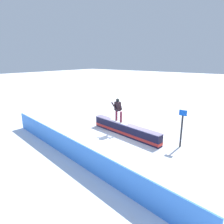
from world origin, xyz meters
TOP-DOWN VIEW (x-y plane):
  - ground_plane at (0.00, 0.00)m, footprint 120.00×120.00m
  - grind_box at (0.00, 0.00)m, footprint 5.22×1.27m
  - snowboarder at (0.64, -0.11)m, footprint 1.61×0.69m
  - safety_fence at (0.00, 4.19)m, footprint 12.59×2.00m
  - trail_marker at (-3.34, -0.40)m, footprint 0.40×0.10m

SIDE VIEW (x-z plane):
  - ground_plane at x=0.00m, z-range 0.00..0.00m
  - grind_box at x=0.00m, z-range -0.03..0.71m
  - safety_fence at x=0.00m, z-range 0.00..1.05m
  - trail_marker at x=-3.34m, z-range 0.07..2.13m
  - snowboarder at x=0.64m, z-range 0.81..2.30m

